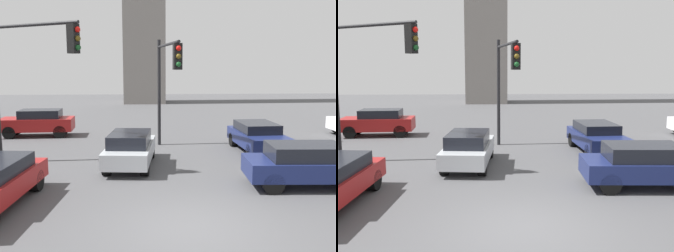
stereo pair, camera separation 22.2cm
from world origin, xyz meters
The scene contains 7 objects.
ground_plane centered at (0.00, 0.00, 0.00)m, with size 89.01×89.01×0.00m, color #4C4C4F.
traffic_light_3 centered at (-5.32, 5.87, 4.06)m, with size 3.83×2.38×5.64m.
traffic_light_4 centered at (-0.09, 7.96, 3.67)m, with size 0.81×4.37×5.15m.
car_0 centered at (-1.66, 5.90, 0.71)m, with size 2.05×4.14×1.36m.
car_2 centered at (4.26, 2.97, 0.75)m, with size 4.36×1.99×1.41m.
car_7 centered at (-7.04, 12.72, 0.80)m, with size 4.00×1.81×1.50m.
car_8 centered at (4.06, 8.11, 0.72)m, with size 1.98×4.11×1.34m.
Camera 1 is at (-1.12, -8.73, 3.90)m, focal length 40.71 mm.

